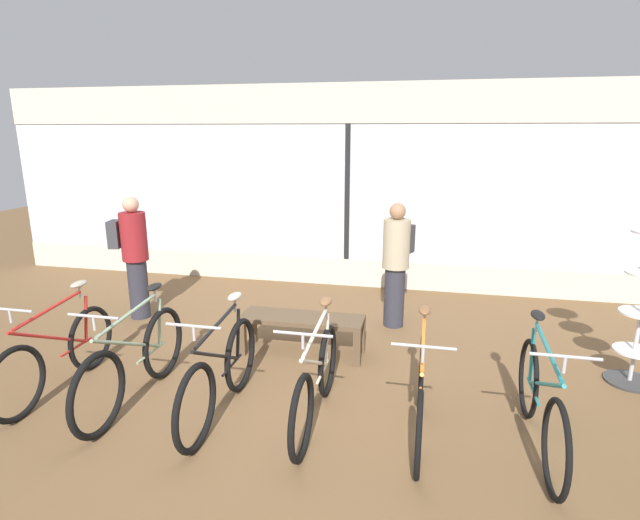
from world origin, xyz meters
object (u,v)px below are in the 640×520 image
object	(u,v)px
bicycle_far_left	(58,355)
bicycle_center_right	(316,381)
customer_near_rack	(396,261)
bicycle_center_left	(221,375)
customer_by_window	(134,254)
bicycle_left	(135,362)
display_bench	(302,323)
bicycle_right	(420,392)
accessory_rack	(640,319)
bicycle_far_right	(540,403)

from	to	relation	value
bicycle_far_left	bicycle_center_right	xyz separation A→B (m)	(2.58, 0.02, -0.00)
bicycle_center_right	customer_near_rack	distance (m)	2.51
bicycle_center_left	customer_near_rack	bearing A→B (deg)	61.28
customer_near_rack	customer_by_window	bearing A→B (deg)	-172.56
bicycle_far_left	bicycle_left	size ratio (longest dim) A/B	0.94
bicycle_center_left	customer_near_rack	distance (m)	2.88
bicycle_center_right	bicycle_left	bearing A→B (deg)	-178.60
bicycle_far_left	bicycle_center_right	distance (m)	2.58
bicycle_left	display_bench	xyz separation A→B (m)	(1.27, 1.35, -0.03)
bicycle_far_left	bicycle_right	xyz separation A→B (m)	(3.47, 0.03, -0.00)
bicycle_center_left	display_bench	xyz separation A→B (m)	(0.39, 1.40, -0.02)
bicycle_left	accessory_rack	size ratio (longest dim) A/B	1.08
bicycle_center_right	bicycle_right	world-z (taller)	bicycle_center_right
bicycle_far_left	bicycle_left	xyz separation A→B (m)	(0.85, -0.02, 0.02)
accessory_rack	display_bench	world-z (taller)	accessory_rack
bicycle_center_right	bicycle_right	bearing A→B (deg)	0.37
customer_by_window	bicycle_far_left	bearing A→B (deg)	-79.63
bicycle_far_right	display_bench	distance (m)	2.64
bicycle_center_left	bicycle_far_right	distance (m)	2.68
bicycle_right	bicycle_left	bearing A→B (deg)	-178.95
bicycle_far_right	display_bench	xyz separation A→B (m)	(-2.29, 1.30, -0.03)
bicycle_far_left	bicycle_right	bearing A→B (deg)	0.42
bicycle_far_left	bicycle_center_left	world-z (taller)	bicycle_center_left
bicycle_right	customer_near_rack	bearing A→B (deg)	99.01
bicycle_center_right	bicycle_right	xyz separation A→B (m)	(0.89, 0.01, -0.00)
bicycle_far_right	accessory_rack	xyz separation A→B (m)	(1.15, 1.34, 0.29)
bicycle_center_left	bicycle_center_right	world-z (taller)	bicycle_center_left
accessory_rack	customer_near_rack	world-z (taller)	accessory_rack
customer_near_rack	customer_by_window	distance (m)	3.48
bicycle_right	bicycle_far_right	bearing A→B (deg)	-0.07
bicycle_center_left	bicycle_center_right	bearing A→B (deg)	5.78
bicycle_far_right	bicycle_left	bearing A→B (deg)	-179.25
bicycle_far_left	bicycle_center_left	size ratio (longest dim) A/B	1.00
bicycle_far_right	customer_near_rack	xyz separation A→B (m)	(-1.32, 2.40, 0.48)
accessory_rack	bicycle_far_right	bearing A→B (deg)	-130.56
bicycle_far_right	accessory_rack	world-z (taller)	accessory_rack
bicycle_far_right	display_bench	bearing A→B (deg)	150.33
display_bench	customer_near_rack	size ratio (longest dim) A/B	0.86
bicycle_left	customer_by_window	distance (m)	2.39
bicycle_right	customer_by_window	distance (m)	4.33
bicycle_far_left	bicycle_center_left	xyz separation A→B (m)	(1.73, -0.07, 0.01)
bicycle_left	bicycle_far_right	world-z (taller)	bicycle_left
bicycle_far_left	bicycle_right	size ratio (longest dim) A/B	1.02
display_bench	customer_by_window	xyz separation A→B (m)	(-2.48, 0.64, 0.53)
bicycle_center_left	bicycle_left	bearing A→B (deg)	177.12
bicycle_center_right	bicycle_far_left	bearing A→B (deg)	-179.56
bicycle_center_right	display_bench	size ratio (longest dim) A/B	1.21
accessory_rack	display_bench	bearing A→B (deg)	-179.33
bicycle_center_left	accessory_rack	distance (m)	4.10
bicycle_far_left	accessory_rack	size ratio (longest dim) A/B	1.02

